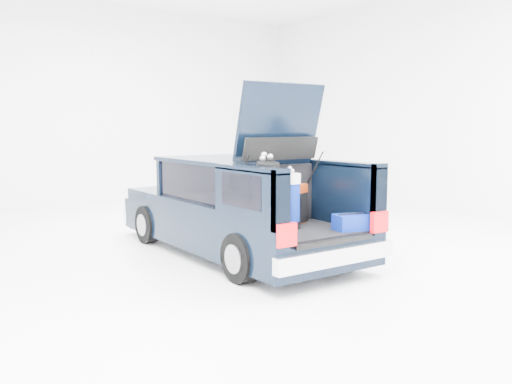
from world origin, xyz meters
TOP-DOWN VIEW (x-y plane):
  - ground at (0.00, 0.00)m, footprint 14.00×14.00m
  - car at (-0.00, 0.11)m, footprint 1.87×4.65m
  - red_suitcase at (0.24, -1.09)m, footprint 0.39×0.33m
  - black_golf_bag at (-0.50, -1.45)m, footprint 0.39×0.47m
  - blue_golf_bag at (-0.05, -1.36)m, footprint 0.29×0.29m
  - blue_duffel at (0.50, -1.90)m, footprint 0.47×0.36m

SIDE VIEW (x-z plane):
  - ground at x=0.00m, z-range 0.00..0.00m
  - car at x=0.00m, z-range -0.56..1.91m
  - blue_duffel at x=0.50m, z-range 0.59..0.81m
  - red_suitcase at x=0.24m, z-range 0.58..1.14m
  - blue_golf_bag at x=-0.05m, z-range 0.56..1.37m
  - black_golf_bag at x=-0.50m, z-range 0.55..1.54m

